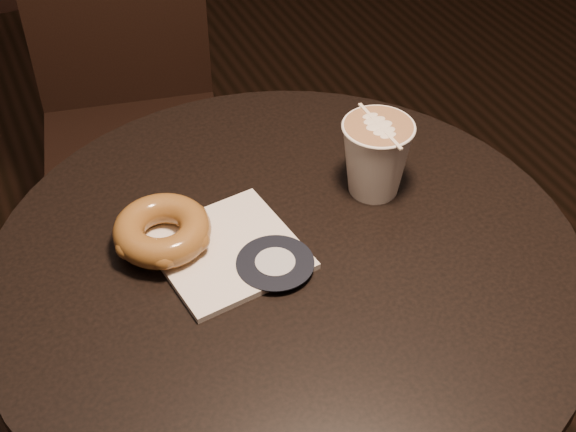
{
  "coord_description": "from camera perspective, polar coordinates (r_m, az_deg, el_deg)",
  "views": [
    {
      "loc": [
        -0.27,
        -0.6,
        1.41
      ],
      "look_at": [
        0.01,
        0.03,
        0.79
      ],
      "focal_mm": 50.0,
      "sensor_mm": 36.0,
      "label": 1
    }
  ],
  "objects": [
    {
      "name": "doughnut",
      "position": [
        0.94,
        -8.94,
        -1.01
      ],
      "size": [
        0.11,
        0.11,
        0.04
      ],
      "primitive_type": "torus",
      "color": "brown",
      "rests_on": "pastry_bag"
    },
    {
      "name": "chair",
      "position": [
        1.69,
        -11.39,
        9.14
      ],
      "size": [
        0.43,
        0.43,
        0.92
      ],
      "rotation": [
        0.0,
        0.0,
        -0.2
      ],
      "color": "black",
      "rests_on": "ground"
    },
    {
      "name": "cafe_table",
      "position": [
        1.08,
        -0.06,
        -10.43
      ],
      "size": [
        0.7,
        0.7,
        0.75
      ],
      "color": "black",
      "rests_on": "ground"
    },
    {
      "name": "pastry_bag",
      "position": [
        0.94,
        -4.33,
        -2.47
      ],
      "size": [
        0.18,
        0.18,
        0.01
      ],
      "primitive_type": "cube",
      "rotation": [
        0.0,
        0.0,
        0.13
      ],
      "color": "silver",
      "rests_on": "cafe_table"
    },
    {
      "name": "latte_cup",
      "position": [
        1.0,
        6.26,
        4.11
      ],
      "size": [
        0.09,
        0.09,
        0.1
      ],
      "primitive_type": null,
      "color": "white",
      "rests_on": "cafe_table"
    }
  ]
}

